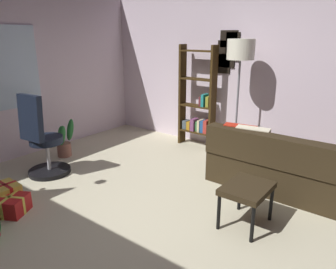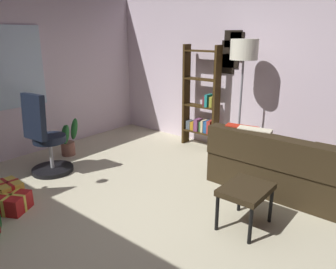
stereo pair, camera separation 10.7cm
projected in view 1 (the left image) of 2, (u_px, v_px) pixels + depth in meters
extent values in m
cube|color=beige|center=(164.00, 228.00, 3.31)|extent=(4.94, 5.93, 0.10)
cube|color=silver|center=(0.00, 77.00, 4.66)|extent=(4.94, 0.10, 2.51)
cube|color=silver|center=(9.00, 68.00, 4.69)|extent=(0.90, 0.03, 1.20)
cube|color=silver|center=(267.00, 76.00, 4.83)|extent=(0.10, 5.93, 2.51)
cube|color=black|center=(226.00, 54.00, 5.08)|extent=(0.02, 0.30, 0.42)
cube|color=black|center=(233.00, 47.00, 4.99)|extent=(0.02, 0.23, 0.43)
cube|color=black|center=(221.00, 64.00, 5.18)|extent=(0.02, 0.34, 0.30)
cube|color=black|center=(229.00, 39.00, 4.99)|extent=(0.02, 0.29, 0.26)
cube|color=#2E2314|center=(283.00, 173.00, 4.02)|extent=(0.84, 1.77, 0.40)
cube|color=#2E2314|center=(276.00, 151.00, 3.66)|extent=(0.23, 1.76, 0.35)
cube|color=#2E2314|center=(227.00, 137.00, 4.40)|extent=(0.81, 0.15, 0.20)
cube|color=red|center=(240.00, 140.00, 4.06)|extent=(0.21, 0.42, 0.41)
cube|color=beige|center=(252.00, 143.00, 3.96)|extent=(0.21, 0.42, 0.41)
cube|color=#2E2314|center=(247.00, 188.00, 3.17)|extent=(0.53, 0.41, 0.06)
cylinder|color=black|center=(253.00, 224.00, 2.96)|extent=(0.04, 0.04, 0.37)
cylinder|color=black|center=(271.00, 204.00, 3.31)|extent=(0.04, 0.04, 0.37)
cylinder|color=black|center=(219.00, 212.00, 3.16)|extent=(0.04, 0.04, 0.37)
cylinder|color=black|center=(240.00, 194.00, 3.52)|extent=(0.04, 0.04, 0.37)
cube|color=red|center=(10.00, 205.00, 3.47)|extent=(0.42, 0.43, 0.19)
cube|color=#EAD84C|center=(10.00, 205.00, 3.47)|extent=(0.19, 0.31, 0.20)
cube|color=#EAD84C|center=(10.00, 205.00, 3.47)|extent=(0.29, 0.18, 0.20)
cube|color=gold|center=(6.00, 194.00, 3.65)|extent=(0.26, 0.32, 0.24)
cube|color=#B21919|center=(6.00, 194.00, 3.65)|extent=(0.05, 0.32, 0.25)
cube|color=#B21919|center=(6.00, 194.00, 3.65)|extent=(0.26, 0.04, 0.25)
cylinder|color=black|center=(50.00, 171.00, 4.49)|extent=(0.56, 0.56, 0.06)
cylinder|color=#B2B2B7|center=(48.00, 155.00, 4.41)|extent=(0.05, 0.05, 0.43)
cylinder|color=black|center=(46.00, 140.00, 4.35)|extent=(0.44, 0.44, 0.09)
cube|color=black|center=(30.00, 118.00, 4.09)|extent=(0.15, 0.40, 0.60)
cube|color=#37260F|center=(213.00, 99.00, 5.18)|extent=(0.18, 0.04, 1.69)
cube|color=#37260F|center=(182.00, 95.00, 5.53)|extent=(0.18, 0.04, 1.69)
cube|color=#37260F|center=(196.00, 131.00, 5.54)|extent=(0.18, 0.56, 0.02)
cube|color=#37260F|center=(197.00, 106.00, 5.40)|extent=(0.18, 0.56, 0.02)
cube|color=#37260F|center=(198.00, 79.00, 5.27)|extent=(0.18, 0.56, 0.02)
cube|color=#37260F|center=(198.00, 51.00, 5.13)|extent=(0.18, 0.56, 0.02)
cube|color=#AA3028|center=(207.00, 127.00, 5.39)|extent=(0.16, 0.07, 0.22)
cube|color=#204E8B|center=(204.00, 126.00, 5.44)|extent=(0.15, 0.06, 0.20)
cube|color=beige|center=(200.00, 126.00, 5.47)|extent=(0.16, 0.04, 0.20)
cube|color=#39733E|center=(198.00, 126.00, 5.52)|extent=(0.13, 0.05, 0.17)
cube|color=#733C65|center=(194.00, 125.00, 5.53)|extent=(0.17, 0.07, 0.21)
cube|color=#AD781C|center=(190.00, 125.00, 5.60)|extent=(0.15, 0.07, 0.14)
cube|color=#4B565D|center=(186.00, 124.00, 5.65)|extent=(0.14, 0.08, 0.15)
cube|color=olive|center=(209.00, 102.00, 5.27)|extent=(0.13, 0.05, 0.17)
cube|color=#1D7E7E|center=(205.00, 100.00, 5.29)|extent=(0.17, 0.05, 0.20)
cube|color=#592227|center=(202.00, 101.00, 5.33)|extent=(0.15, 0.05, 0.16)
cylinder|color=slate|center=(234.00, 159.00, 4.95)|extent=(0.28, 0.28, 0.03)
cylinder|color=slate|center=(237.00, 111.00, 4.72)|extent=(0.03, 0.03, 1.48)
cylinder|color=silver|center=(241.00, 49.00, 4.46)|extent=(0.38, 0.38, 0.28)
cylinder|color=#8C5849|center=(64.00, 150.00, 5.09)|extent=(0.21, 0.21, 0.21)
ellipsoid|color=#24692F|center=(61.00, 135.00, 4.96)|extent=(0.14, 0.20, 0.33)
ellipsoid|color=#24692F|center=(70.00, 130.00, 5.14)|extent=(0.16, 0.16, 0.38)
ellipsoid|color=#24692F|center=(62.00, 136.00, 4.92)|extent=(0.18, 0.18, 0.33)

